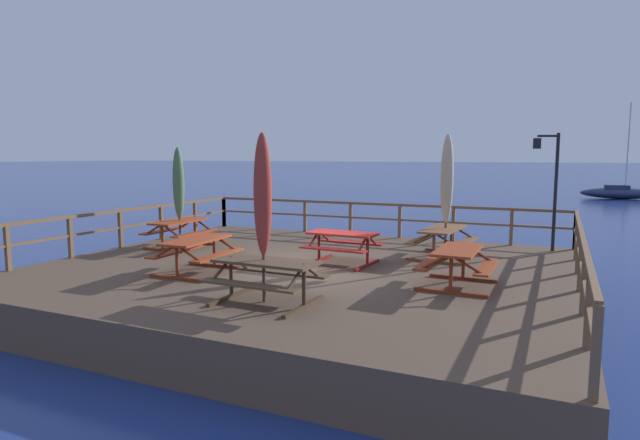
{
  "coord_description": "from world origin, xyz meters",
  "views": [
    {
      "loc": [
        5.43,
        -11.12,
        3.47
      ],
      "look_at": [
        0.0,
        0.78,
        1.89
      ],
      "focal_mm": 29.69,
      "sensor_mm": 36.0,
      "label": 1
    }
  ],
  "objects_px": {
    "patio_umbrella_short_mid": "(179,184)",
    "lamp_post_hooked": "(549,174)",
    "sailboat_distant": "(620,193)",
    "picnic_table_mid_right": "(458,259)",
    "picnic_table_front_left": "(343,241)",
    "picnic_table_back_left": "(196,248)",
    "picnic_table_mid_left": "(443,236)",
    "picnic_table_front_right": "(266,272)",
    "patio_umbrella_tall_mid_right": "(263,195)",
    "patio_umbrella_short_front": "(447,179)",
    "picnic_table_mid_centre": "(179,228)"
  },
  "relations": [
    {
      "from": "picnic_table_front_right",
      "to": "picnic_table_mid_centre",
      "type": "bearing_deg",
      "value": 142.51
    },
    {
      "from": "patio_umbrella_short_front",
      "to": "picnic_table_mid_centre",
      "type": "bearing_deg",
      "value": -167.39
    },
    {
      "from": "patio_umbrella_short_mid",
      "to": "lamp_post_hooked",
      "type": "height_order",
      "value": "lamp_post_hooked"
    },
    {
      "from": "picnic_table_mid_left",
      "to": "patio_umbrella_short_mid",
      "type": "bearing_deg",
      "value": -168.35
    },
    {
      "from": "picnic_table_mid_left",
      "to": "picnic_table_mid_right",
      "type": "xyz_separation_m",
      "value": [
        0.89,
        -2.94,
        -0.01
      ]
    },
    {
      "from": "picnic_table_mid_left",
      "to": "picnic_table_mid_centre",
      "type": "xyz_separation_m",
      "value": [
        -7.15,
        -1.56,
        -0.01
      ]
    },
    {
      "from": "picnic_table_mid_centre",
      "to": "lamp_post_hooked",
      "type": "distance_m",
      "value": 10.32
    },
    {
      "from": "picnic_table_front_left",
      "to": "sailboat_distant",
      "type": "height_order",
      "value": "sailboat_distant"
    },
    {
      "from": "picnic_table_mid_left",
      "to": "patio_umbrella_short_mid",
      "type": "relative_size",
      "value": 0.72
    },
    {
      "from": "patio_umbrella_short_mid",
      "to": "lamp_post_hooked",
      "type": "xyz_separation_m",
      "value": [
        9.56,
        3.58,
        0.31
      ]
    },
    {
      "from": "picnic_table_front_right",
      "to": "picnic_table_front_left",
      "type": "distance_m",
      "value": 3.72
    },
    {
      "from": "picnic_table_back_left",
      "to": "lamp_post_hooked",
      "type": "distance_m",
      "value": 9.45
    },
    {
      "from": "picnic_table_front_left",
      "to": "sailboat_distant",
      "type": "relative_size",
      "value": 0.22
    },
    {
      "from": "patio_umbrella_short_front",
      "to": "patio_umbrella_short_mid",
      "type": "height_order",
      "value": "patio_umbrella_short_front"
    },
    {
      "from": "patio_umbrella_tall_mid_right",
      "to": "picnic_table_front_right",
      "type": "bearing_deg",
      "value": -22.57
    },
    {
      "from": "picnic_table_back_left",
      "to": "patio_umbrella_tall_mid_right",
      "type": "distance_m",
      "value": 3.23
    },
    {
      "from": "picnic_table_mid_centre",
      "to": "patio_umbrella_short_front",
      "type": "bearing_deg",
      "value": 12.61
    },
    {
      "from": "patio_umbrella_short_mid",
      "to": "lamp_post_hooked",
      "type": "relative_size",
      "value": 0.89
    },
    {
      "from": "picnic_table_mid_centre",
      "to": "patio_umbrella_short_front",
      "type": "height_order",
      "value": "patio_umbrella_short_front"
    },
    {
      "from": "picnic_table_front_left",
      "to": "patio_umbrella_short_mid",
      "type": "distance_m",
      "value": 5.32
    },
    {
      "from": "picnic_table_front_left",
      "to": "patio_umbrella_tall_mid_right",
      "type": "distance_m",
      "value": 3.94
    },
    {
      "from": "picnic_table_back_left",
      "to": "sailboat_distant",
      "type": "bearing_deg",
      "value": 73.62
    },
    {
      "from": "patio_umbrella_short_mid",
      "to": "picnic_table_mid_left",
      "type": "bearing_deg",
      "value": 11.65
    },
    {
      "from": "patio_umbrella_tall_mid_right",
      "to": "lamp_post_hooked",
      "type": "distance_m",
      "value": 8.79
    },
    {
      "from": "picnic_table_front_right",
      "to": "patio_umbrella_short_front",
      "type": "bearing_deg",
      "value": 70.04
    },
    {
      "from": "picnic_table_mid_right",
      "to": "picnic_table_front_left",
      "type": "xyz_separation_m",
      "value": [
        -2.92,
        1.13,
        -0.0
      ]
    },
    {
      "from": "patio_umbrella_tall_mid_right",
      "to": "lamp_post_hooked",
      "type": "bearing_deg",
      "value": 59.85
    },
    {
      "from": "picnic_table_front_left",
      "to": "patio_umbrella_short_front",
      "type": "distance_m",
      "value": 3.14
    },
    {
      "from": "picnic_table_back_left",
      "to": "patio_umbrella_tall_mid_right",
      "type": "relative_size",
      "value": 0.61
    },
    {
      "from": "patio_umbrella_tall_mid_right",
      "to": "sailboat_distant",
      "type": "distance_m",
      "value": 42.39
    },
    {
      "from": "picnic_table_back_left",
      "to": "picnic_table_mid_right",
      "type": "height_order",
      "value": "same"
    },
    {
      "from": "picnic_table_mid_centre",
      "to": "picnic_table_front_left",
      "type": "height_order",
      "value": "same"
    },
    {
      "from": "picnic_table_mid_left",
      "to": "picnic_table_front_right",
      "type": "distance_m",
      "value": 5.87
    },
    {
      "from": "picnic_table_mid_left",
      "to": "picnic_table_mid_right",
      "type": "relative_size",
      "value": 1.22
    },
    {
      "from": "patio_umbrella_short_mid",
      "to": "patio_umbrella_short_front",
      "type": "bearing_deg",
      "value": 11.95
    },
    {
      "from": "picnic_table_mid_right",
      "to": "patio_umbrella_tall_mid_right",
      "type": "bearing_deg",
      "value": -138.85
    },
    {
      "from": "picnic_table_back_left",
      "to": "picnic_table_mid_left",
      "type": "bearing_deg",
      "value": 41.5
    },
    {
      "from": "patio_umbrella_short_front",
      "to": "patio_umbrella_short_mid",
      "type": "xyz_separation_m",
      "value": [
        -7.24,
        -1.53,
        -0.2
      ]
    },
    {
      "from": "sailboat_distant",
      "to": "picnic_table_back_left",
      "type": "bearing_deg",
      "value": -106.38
    },
    {
      "from": "picnic_table_back_left",
      "to": "picnic_table_mid_centre",
      "type": "bearing_deg",
      "value": 135.26
    },
    {
      "from": "patio_umbrella_tall_mid_right",
      "to": "patio_umbrella_short_mid",
      "type": "height_order",
      "value": "patio_umbrella_tall_mid_right"
    },
    {
      "from": "patio_umbrella_short_mid",
      "to": "sailboat_distant",
      "type": "height_order",
      "value": "sailboat_distant"
    },
    {
      "from": "picnic_table_front_right",
      "to": "patio_umbrella_short_front",
      "type": "relative_size",
      "value": 0.6
    },
    {
      "from": "picnic_table_front_left",
      "to": "lamp_post_hooked",
      "type": "height_order",
      "value": "lamp_post_hooked"
    },
    {
      "from": "picnic_table_mid_right",
      "to": "patio_umbrella_short_mid",
      "type": "height_order",
      "value": "patio_umbrella_short_mid"
    },
    {
      "from": "picnic_table_mid_centre",
      "to": "patio_umbrella_short_front",
      "type": "distance_m",
      "value": 7.52
    },
    {
      "from": "picnic_table_front_left",
      "to": "patio_umbrella_short_front",
      "type": "bearing_deg",
      "value": 41.78
    },
    {
      "from": "picnic_table_mid_right",
      "to": "picnic_table_mid_left",
      "type": "bearing_deg",
      "value": 106.84
    },
    {
      "from": "picnic_table_mid_left",
      "to": "patio_umbrella_short_mid",
      "type": "xyz_separation_m",
      "value": [
        -7.19,
        -1.48,
        1.24
      ]
    },
    {
      "from": "picnic_table_back_left",
      "to": "patio_umbrella_short_front",
      "type": "distance_m",
      "value": 6.39
    }
  ]
}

